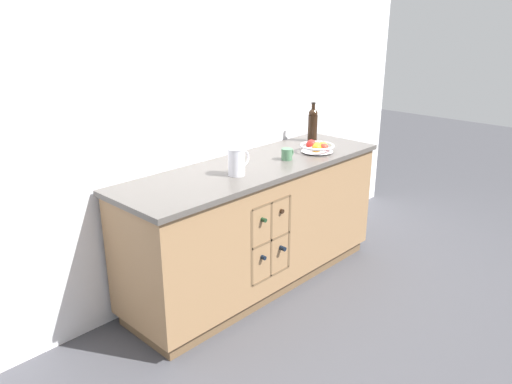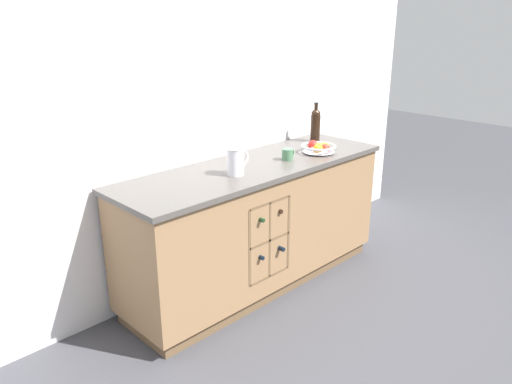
{
  "view_description": "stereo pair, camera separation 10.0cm",
  "coord_description": "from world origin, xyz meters",
  "px_view_note": "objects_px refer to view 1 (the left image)",
  "views": [
    {
      "loc": [
        -2.37,
        -2.26,
        1.88
      ],
      "look_at": [
        0.0,
        0.0,
        0.71
      ],
      "focal_mm": 35.0,
      "sensor_mm": 36.0,
      "label": 1
    },
    {
      "loc": [
        -2.3,
        -2.33,
        1.88
      ],
      "look_at": [
        0.0,
        0.0,
        0.71
      ],
      "focal_mm": 35.0,
      "sensor_mm": 36.0,
      "label": 2
    }
  ],
  "objects_px": {
    "ceramic_mug": "(287,154)",
    "white_pitcher": "(237,161)",
    "standing_wine_bottle": "(313,124)",
    "fruit_bowl": "(317,147)"
  },
  "relations": [
    {
      "from": "ceramic_mug",
      "to": "standing_wine_bottle",
      "type": "height_order",
      "value": "standing_wine_bottle"
    },
    {
      "from": "white_pitcher",
      "to": "ceramic_mug",
      "type": "distance_m",
      "value": 0.5
    },
    {
      "from": "standing_wine_bottle",
      "to": "white_pitcher",
      "type": "bearing_deg",
      "value": -168.73
    },
    {
      "from": "ceramic_mug",
      "to": "white_pitcher",
      "type": "bearing_deg",
      "value": 179.91
    },
    {
      "from": "white_pitcher",
      "to": "ceramic_mug",
      "type": "height_order",
      "value": "white_pitcher"
    },
    {
      "from": "ceramic_mug",
      "to": "standing_wine_bottle",
      "type": "xyz_separation_m",
      "value": [
        0.56,
        0.21,
        0.1
      ]
    },
    {
      "from": "fruit_bowl",
      "to": "white_pitcher",
      "type": "height_order",
      "value": "white_pitcher"
    },
    {
      "from": "white_pitcher",
      "to": "ceramic_mug",
      "type": "bearing_deg",
      "value": -0.09
    },
    {
      "from": "fruit_bowl",
      "to": "standing_wine_bottle",
      "type": "xyz_separation_m",
      "value": [
        0.26,
        0.24,
        0.1
      ]
    },
    {
      "from": "fruit_bowl",
      "to": "ceramic_mug",
      "type": "xyz_separation_m",
      "value": [
        -0.31,
        0.03,
        0.0
      ]
    }
  ]
}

